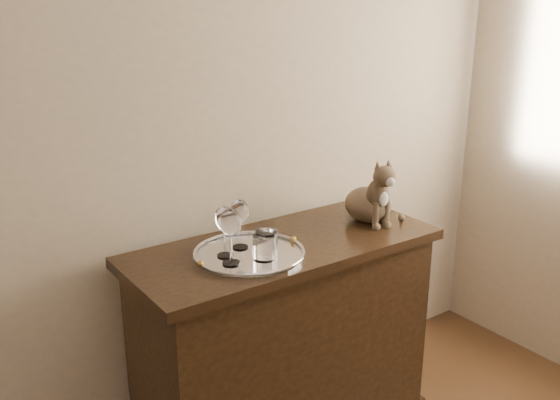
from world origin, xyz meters
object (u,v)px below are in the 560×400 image
at_px(cat, 369,188).
at_px(tray, 250,255).
at_px(wine_glass_c, 231,237).
at_px(wine_glass_b, 240,224).
at_px(sideboard, 284,342).
at_px(wine_glass_a, 225,231).
at_px(tumbler_a, 267,243).
at_px(tumbler_b, 264,248).

bearing_deg(cat, tray, -167.26).
bearing_deg(wine_glass_c, wine_glass_b, 46.24).
bearing_deg(sideboard, wine_glass_c, -166.01).
height_order(tray, cat, cat).
xyz_separation_m(wine_glass_a, wine_glass_b, (0.08, 0.04, -0.00)).
bearing_deg(tray, tumbler_a, -47.12).
bearing_deg(tray, wine_glass_c, -158.97).
bearing_deg(tray, wine_glass_b, 87.95).
relative_size(wine_glass_b, wine_glass_c, 0.93).
bearing_deg(tumbler_b, wine_glass_c, 163.53).
distance_m(tray, wine_glass_b, 0.12).
bearing_deg(tray, tumbler_b, -78.39).
xyz_separation_m(tray, wine_glass_a, (-0.08, 0.03, 0.10)).
distance_m(tray, tumbler_b, 0.09).
bearing_deg(wine_glass_c, tumbler_b, -16.47).
xyz_separation_m(wine_glass_c, tumbler_a, (0.14, -0.01, -0.05)).
bearing_deg(wine_glass_a, tumbler_b, -46.73).
bearing_deg(wine_glass_a, wine_glass_b, 23.46).
bearing_deg(wine_glass_b, wine_glass_c, -133.76).
distance_m(tumbler_b, cat, 0.60).
relative_size(wine_glass_a, tumbler_b, 2.14).
height_order(tumbler_a, tumbler_b, tumbler_a).
distance_m(wine_glass_b, tumbler_b, 0.15).
relative_size(tumbler_b, cat, 0.31).
distance_m(wine_glass_a, wine_glass_b, 0.09).
xyz_separation_m(sideboard, wine_glass_a, (-0.25, 0.00, 0.53)).
relative_size(sideboard, tray, 3.00).
xyz_separation_m(tumbler_a, cat, (0.55, 0.08, 0.09)).
distance_m(wine_glass_c, tumbler_b, 0.13).
height_order(sideboard, tray, tray).
xyz_separation_m(wine_glass_c, tumbler_b, (0.11, -0.03, -0.06)).
relative_size(sideboard, wine_glass_b, 6.51).
distance_m(wine_glass_b, tumbler_a, 0.13).
bearing_deg(tray, sideboard, 9.81).
bearing_deg(wine_glass_a, tray, -20.80).
relative_size(wine_glass_b, tumbler_a, 2.05).
height_order(wine_glass_b, wine_glass_c, wine_glass_c).
height_order(sideboard, wine_glass_b, wine_glass_b).
xyz_separation_m(wine_glass_a, tumbler_b, (0.10, -0.10, -0.05)).
relative_size(tumbler_a, cat, 0.32).
height_order(tumbler_b, cat, cat).
bearing_deg(tumbler_a, wine_glass_a, 148.14).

